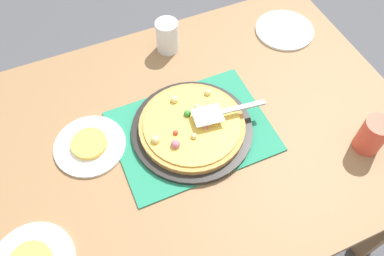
# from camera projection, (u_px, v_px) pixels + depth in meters

# --- Properties ---
(ground_plane) EXTENTS (8.00, 8.00, 0.00)m
(ground_plane) POSITION_uv_depth(u_px,v_px,m) (192.00, 218.00, 1.85)
(ground_plane) COLOR #4C4C51
(dining_table) EXTENTS (1.40, 1.00, 0.75)m
(dining_table) POSITION_uv_depth(u_px,v_px,m) (192.00, 149.00, 1.32)
(dining_table) COLOR olive
(dining_table) RESTS_ON ground_plane
(placemat) EXTENTS (0.48, 0.36, 0.01)m
(placemat) POSITION_uv_depth(u_px,v_px,m) (192.00, 131.00, 1.23)
(placemat) COLOR #237F5B
(placemat) RESTS_ON dining_table
(pizza_pan) EXTENTS (0.38, 0.38, 0.01)m
(pizza_pan) POSITION_uv_depth(u_px,v_px,m) (192.00, 129.00, 1.22)
(pizza_pan) COLOR black
(pizza_pan) RESTS_ON placemat
(pizza) EXTENTS (0.33, 0.33, 0.05)m
(pizza) POSITION_uv_depth(u_px,v_px,m) (192.00, 126.00, 1.20)
(pizza) COLOR #B78442
(pizza) RESTS_ON pizza_pan
(plate_near_left) EXTENTS (0.22, 0.22, 0.01)m
(plate_near_left) POSITION_uv_depth(u_px,v_px,m) (90.00, 146.00, 1.19)
(plate_near_left) COLOR white
(plate_near_left) RESTS_ON dining_table
(plate_side) EXTENTS (0.22, 0.22, 0.01)m
(plate_side) POSITION_uv_depth(u_px,v_px,m) (284.00, 30.00, 1.48)
(plate_side) COLOR white
(plate_side) RESTS_ON dining_table
(served_slice_left) EXTENTS (0.11, 0.11, 0.02)m
(served_slice_left) POSITION_uv_depth(u_px,v_px,m) (89.00, 144.00, 1.18)
(served_slice_left) COLOR #EAB747
(served_slice_left) RESTS_ON plate_near_left
(cup_far) EXTENTS (0.08, 0.08, 0.12)m
(cup_far) POSITION_uv_depth(u_px,v_px,m) (167.00, 36.00, 1.38)
(cup_far) COLOR white
(cup_far) RESTS_ON dining_table
(cup_corner) EXTENTS (0.08, 0.08, 0.12)m
(cup_corner) POSITION_uv_depth(u_px,v_px,m) (372.00, 135.00, 1.15)
(cup_corner) COLOR #E04C38
(cup_corner) RESTS_ON dining_table
(pizza_server) EXTENTS (0.23, 0.08, 0.01)m
(pizza_server) POSITION_uv_depth(u_px,v_px,m) (223.00, 112.00, 1.19)
(pizza_server) COLOR silver
(pizza_server) RESTS_ON pizza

